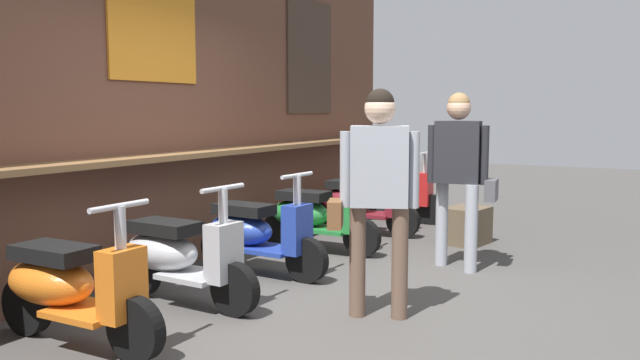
{
  "coord_description": "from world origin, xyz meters",
  "views": [
    {
      "loc": [
        -4.36,
        -2.3,
        1.53
      ],
      "look_at": [
        1.75,
        1.08,
        0.76
      ],
      "focal_mm": 36.16,
      "sensor_mm": 36.0,
      "label": 1
    }
  ],
  "objects_px": {
    "shopper_with_handbag": "(377,180)",
    "shopper_browsing": "(459,162)",
    "scooter_silver": "(177,255)",
    "scooter_blue": "(254,233)",
    "scooter_green": "(313,215)",
    "scooter_maroon": "(359,202)",
    "merchandise_crate": "(467,226)",
    "scooter_red": "(391,193)",
    "scooter_orange": "(68,287)"
  },
  "relations": [
    {
      "from": "shopper_with_handbag",
      "to": "shopper_browsing",
      "type": "bearing_deg",
      "value": 154.11
    },
    {
      "from": "scooter_silver",
      "to": "shopper_browsing",
      "type": "bearing_deg",
      "value": 56.39
    },
    {
      "from": "scooter_blue",
      "to": "scooter_green",
      "type": "distance_m",
      "value": 1.11
    },
    {
      "from": "scooter_green",
      "to": "scooter_maroon",
      "type": "distance_m",
      "value": 1.14
    },
    {
      "from": "scooter_green",
      "to": "scooter_maroon",
      "type": "xyz_separation_m",
      "value": [
        1.14,
        -0.0,
        0.0
      ]
    },
    {
      "from": "scooter_green",
      "to": "merchandise_crate",
      "type": "distance_m",
      "value": 1.8
    },
    {
      "from": "scooter_red",
      "to": "scooter_maroon",
      "type": "bearing_deg",
      "value": -93.05
    },
    {
      "from": "scooter_red",
      "to": "shopper_with_handbag",
      "type": "bearing_deg",
      "value": -71.76
    },
    {
      "from": "shopper_with_handbag",
      "to": "scooter_maroon",
      "type": "bearing_deg",
      "value": -175.13
    },
    {
      "from": "scooter_green",
      "to": "scooter_red",
      "type": "relative_size",
      "value": 1.0
    },
    {
      "from": "scooter_orange",
      "to": "shopper_browsing",
      "type": "relative_size",
      "value": 0.83
    },
    {
      "from": "scooter_maroon",
      "to": "scooter_red",
      "type": "distance_m",
      "value": 1.01
    },
    {
      "from": "scooter_orange",
      "to": "scooter_red",
      "type": "xyz_separation_m",
      "value": [
        5.36,
        -0.0,
        0.0
      ]
    },
    {
      "from": "shopper_browsing",
      "to": "scooter_blue",
      "type": "bearing_deg",
      "value": 117.72
    },
    {
      "from": "scooter_red",
      "to": "merchandise_crate",
      "type": "bearing_deg",
      "value": -38.9
    },
    {
      "from": "shopper_browsing",
      "to": "scooter_orange",
      "type": "bearing_deg",
      "value": 146.54
    },
    {
      "from": "shopper_with_handbag",
      "to": "shopper_browsing",
      "type": "height_order",
      "value": "shopper_browsing"
    },
    {
      "from": "scooter_green",
      "to": "merchandise_crate",
      "type": "relative_size",
      "value": 2.76
    },
    {
      "from": "scooter_maroon",
      "to": "shopper_with_handbag",
      "type": "bearing_deg",
      "value": -63.17
    },
    {
      "from": "scooter_red",
      "to": "shopper_browsing",
      "type": "distance_m",
      "value": 2.76
    },
    {
      "from": "shopper_with_handbag",
      "to": "shopper_browsing",
      "type": "relative_size",
      "value": 0.99
    },
    {
      "from": "scooter_maroon",
      "to": "scooter_red",
      "type": "height_order",
      "value": "same"
    },
    {
      "from": "merchandise_crate",
      "to": "scooter_green",
      "type": "bearing_deg",
      "value": 131.01
    },
    {
      "from": "scooter_maroon",
      "to": "shopper_with_handbag",
      "type": "height_order",
      "value": "shopper_with_handbag"
    },
    {
      "from": "scooter_red",
      "to": "merchandise_crate",
      "type": "xyz_separation_m",
      "value": [
        -0.97,
        -1.35,
        -0.18
      ]
    },
    {
      "from": "scooter_blue",
      "to": "scooter_maroon",
      "type": "relative_size",
      "value": 1.0
    },
    {
      "from": "shopper_with_handbag",
      "to": "scooter_blue",
      "type": "bearing_deg",
      "value": -134.91
    },
    {
      "from": "scooter_blue",
      "to": "merchandise_crate",
      "type": "relative_size",
      "value": 2.77
    },
    {
      "from": "scooter_orange",
      "to": "scooter_maroon",
      "type": "xyz_separation_m",
      "value": [
        4.35,
        -0.0,
        0.0
      ]
    },
    {
      "from": "merchandise_crate",
      "to": "shopper_browsing",
      "type": "bearing_deg",
      "value": -168.15
    },
    {
      "from": "scooter_silver",
      "to": "scooter_maroon",
      "type": "height_order",
      "value": "same"
    },
    {
      "from": "scooter_orange",
      "to": "merchandise_crate",
      "type": "xyz_separation_m",
      "value": [
        4.38,
        -1.35,
        -0.18
      ]
    },
    {
      "from": "scooter_maroon",
      "to": "scooter_orange",
      "type": "bearing_deg",
      "value": -90.94
    },
    {
      "from": "scooter_blue",
      "to": "scooter_green",
      "type": "height_order",
      "value": "same"
    },
    {
      "from": "scooter_red",
      "to": "scooter_silver",
      "type": "bearing_deg",
      "value": -93.05
    },
    {
      "from": "scooter_blue",
      "to": "shopper_with_handbag",
      "type": "xyz_separation_m",
      "value": [
        -0.61,
        -1.51,
        0.63
      ]
    },
    {
      "from": "scooter_blue",
      "to": "scooter_maroon",
      "type": "bearing_deg",
      "value": 92.81
    },
    {
      "from": "scooter_orange",
      "to": "merchandise_crate",
      "type": "distance_m",
      "value": 4.59
    },
    {
      "from": "scooter_maroon",
      "to": "scooter_red",
      "type": "xyz_separation_m",
      "value": [
        1.01,
        -0.0,
        0.0
      ]
    },
    {
      "from": "scooter_orange",
      "to": "shopper_browsing",
      "type": "distance_m",
      "value": 3.63
    },
    {
      "from": "merchandise_crate",
      "to": "scooter_blue",
      "type": "bearing_deg",
      "value": 149.46
    },
    {
      "from": "scooter_red",
      "to": "merchandise_crate",
      "type": "height_order",
      "value": "scooter_red"
    },
    {
      "from": "scooter_orange",
      "to": "scooter_silver",
      "type": "bearing_deg",
      "value": 89.81
    },
    {
      "from": "scooter_silver",
      "to": "shopper_browsing",
      "type": "xyz_separation_m",
      "value": [
        2.17,
        -1.6,
        0.64
      ]
    },
    {
      "from": "scooter_orange",
      "to": "scooter_maroon",
      "type": "height_order",
      "value": "same"
    },
    {
      "from": "scooter_red",
      "to": "scooter_green",
      "type": "bearing_deg",
      "value": -93.05
    },
    {
      "from": "scooter_green",
      "to": "merchandise_crate",
      "type": "height_order",
      "value": "scooter_green"
    },
    {
      "from": "scooter_blue",
      "to": "shopper_with_handbag",
      "type": "distance_m",
      "value": 1.74
    },
    {
      "from": "scooter_blue",
      "to": "scooter_maroon",
      "type": "height_order",
      "value": "same"
    },
    {
      "from": "scooter_blue",
      "to": "scooter_silver",
      "type": "bearing_deg",
      "value": -87.19
    }
  ]
}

